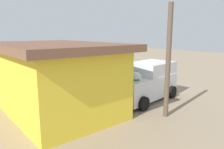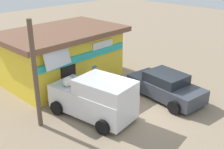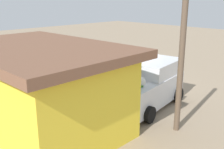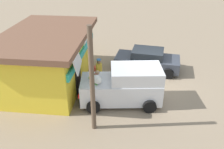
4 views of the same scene
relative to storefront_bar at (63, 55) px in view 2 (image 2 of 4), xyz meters
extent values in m
plane|color=gray|center=(0.71, -5.69, -1.55)|extent=(60.00, 60.00, 0.00)
cube|color=yellow|center=(0.00, 0.01, -0.18)|extent=(6.23, 3.93, 2.74)
cube|color=#2DB7B2|center=(0.04, -1.94, 0.37)|extent=(5.84, 0.25, 0.36)
cube|color=black|center=(-1.06, -1.94, -0.55)|extent=(0.90, 0.08, 2.00)
cube|color=white|center=(1.40, -1.89, 0.64)|extent=(1.50, 0.09, 0.60)
cube|color=brown|center=(0.00, 0.01, 1.33)|extent=(6.95, 4.65, 0.28)
cube|color=silver|center=(-1.49, -4.22, -0.83)|extent=(2.30, 4.15, 1.10)
cube|color=silver|center=(-1.38, -4.96, 0.04)|extent=(2.00, 2.66, 0.64)
cube|color=black|center=(-1.20, -6.12, 0.01)|extent=(1.46, 0.30, 0.49)
cube|color=silver|center=(-1.80, -2.16, 0.87)|extent=(1.58, 0.53, 1.02)
ellipsoid|color=silver|center=(-1.95, -3.09, -0.07)|extent=(0.49, 0.41, 0.41)
ellipsoid|color=silver|center=(-2.00, -3.17, -0.09)|extent=(0.46, 0.38, 0.38)
cylinder|color=#71B033|center=(-1.63, -2.79, -0.20)|extent=(0.20, 0.27, 0.15)
cylinder|color=#50933C|center=(-2.08, -3.08, -0.21)|extent=(0.25, 0.26, 0.14)
cylinder|color=#5E943D|center=(-1.38, -2.93, -0.22)|extent=(0.23, 0.29, 0.11)
cube|color=black|center=(-1.79, -2.24, -1.29)|extent=(1.64, 0.32, 0.16)
cube|color=red|center=(-2.46, -2.33, -0.77)|extent=(0.15, 0.08, 0.20)
cube|color=red|center=(-1.12, -2.13, -0.77)|extent=(0.15, 0.08, 0.20)
cylinder|color=black|center=(-2.21, -5.69, -1.23)|extent=(0.31, 0.67, 0.65)
cylinder|color=black|center=(-0.37, -5.41, -1.23)|extent=(0.31, 0.67, 0.65)
cylinder|color=black|center=(-2.61, -3.04, -1.23)|extent=(0.31, 0.67, 0.65)
cylinder|color=black|center=(-0.77, -2.76, -1.23)|extent=(0.31, 0.67, 0.65)
cube|color=#383D47|center=(2.31, -5.57, -1.02)|extent=(2.14, 4.18, 0.69)
cube|color=#1E2328|center=(2.31, -5.57, -0.43)|extent=(1.71, 2.08, 0.49)
cylinder|color=black|center=(3.38, -4.31, -1.22)|extent=(0.29, 0.67, 0.65)
cylinder|color=black|center=(1.53, -4.11, -1.22)|extent=(0.29, 0.67, 0.65)
cylinder|color=black|center=(3.08, -7.03, -1.22)|extent=(0.29, 0.67, 0.65)
cylinder|color=black|center=(1.23, -6.83, -1.22)|extent=(0.29, 0.67, 0.65)
cylinder|color=navy|center=(0.05, -2.90, -1.14)|extent=(0.15, 0.15, 0.82)
cylinder|color=navy|center=(-0.29, -2.86, -1.14)|extent=(0.15, 0.15, 0.82)
cylinder|color=gold|center=(-0.12, -2.88, -0.44)|extent=(0.38, 0.38, 0.58)
sphere|color=#8C6647|center=(-0.12, -2.88, -0.04)|extent=(0.22, 0.22, 0.22)
cylinder|color=#3872B2|center=(-0.12, -2.88, 0.09)|extent=(0.24, 0.24, 0.05)
cylinder|color=gold|center=(0.12, -2.91, -0.43)|extent=(0.09, 0.09, 0.55)
cylinder|color=gold|center=(-0.36, -2.85, -0.43)|extent=(0.09, 0.09, 0.55)
cylinder|color=#4C4C51|center=(-1.26, -2.54, -1.14)|extent=(0.15, 0.15, 0.82)
cylinder|color=#4C4C51|center=(-1.49, -2.78, -1.14)|extent=(0.15, 0.15, 0.82)
cylinder|color=#CC4C3F|center=(-1.24, -2.79, -0.51)|extent=(0.69, 0.68, 0.66)
sphere|color=tan|center=(-1.06, -2.97, -0.20)|extent=(0.22, 0.22, 0.22)
cylinder|color=#CC4C3F|center=(-0.94, -2.75, -0.56)|extent=(0.09, 0.09, 0.55)
cylinder|color=#CC4C3F|center=(-1.27, -3.09, -0.56)|extent=(0.09, 0.09, 0.55)
ellipsoid|color=silver|center=(-1.95, -1.16, -1.33)|extent=(0.80, 0.71, 0.44)
cylinder|color=#67A537|center=(-2.29, -1.25, -1.50)|extent=(0.15, 0.31, 0.11)
cylinder|color=#60A742|center=(-2.21, -1.07, -1.49)|extent=(0.23, 0.26, 0.11)
cylinder|color=olive|center=(-2.04, -1.00, -1.48)|extent=(0.31, 0.22, 0.13)
cylinder|color=#BF3F33|center=(1.57, -2.30, -1.39)|extent=(0.33, 0.33, 0.33)
cylinder|color=brown|center=(-3.65, -3.28, 0.75)|extent=(0.20, 0.20, 4.61)
camera|label=1|loc=(-8.89, 3.80, 1.86)|focal=34.25mm
camera|label=2|loc=(-8.82, -12.81, 5.09)|focal=44.92mm
camera|label=3|loc=(-8.24, 4.52, 3.02)|focal=43.04mm
camera|label=4|loc=(-11.19, -5.06, 5.34)|focal=36.74mm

